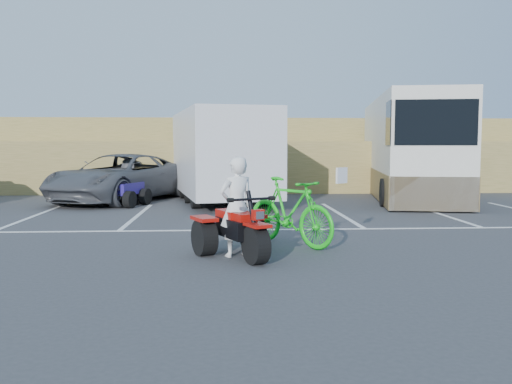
{
  "coord_description": "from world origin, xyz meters",
  "views": [
    {
      "loc": [
        -0.41,
        -9.36,
        1.87
      ],
      "look_at": [
        0.17,
        0.55,
        1.0
      ],
      "focal_mm": 38.0,
      "sensor_mm": 36.0,
      "label": 1
    }
  ],
  "objects": [
    {
      "name": "rv_motorhome",
      "position": [
        6.16,
        9.71,
        1.49
      ],
      "size": [
        4.1,
        9.79,
        3.42
      ],
      "rotation": [
        0.0,
        0.0,
        -0.18
      ],
      "color": "silver",
      "rests_on": "ground"
    },
    {
      "name": "cargo_trailer",
      "position": [
        -0.51,
        8.26,
        1.59
      ],
      "size": [
        3.63,
        6.65,
        2.94
      ],
      "rotation": [
        0.0,
        0.0,
        0.18
      ],
      "color": "silver",
      "rests_on": "ground"
    },
    {
      "name": "red_trike_atv",
      "position": [
        -0.15,
        -0.52,
        0.0
      ],
      "size": [
        1.77,
        1.98,
        1.05
      ],
      "primitive_type": null,
      "rotation": [
        0.0,
        0.0,
        0.42
      ],
      "color": "#A00F09",
      "rests_on": "ground"
    },
    {
      "name": "ground",
      "position": [
        0.0,
        0.0,
        0.0
      ],
      "size": [
        100.0,
        100.0,
        0.0
      ],
      "primitive_type": "plane",
      "color": "#3B3B3D",
      "rests_on": "ground"
    },
    {
      "name": "grey_pickup",
      "position": [
        -3.88,
        8.78,
        0.78
      ],
      "size": [
        4.71,
        6.19,
        1.56
      ],
      "primitive_type": "imported",
      "rotation": [
        0.0,
        0.0,
        -0.43
      ],
      "color": "#4C4E54",
      "rests_on": "ground"
    },
    {
      "name": "grass_embankment",
      "position": [
        0.0,
        15.48,
        1.42
      ],
      "size": [
        40.0,
        8.5,
        3.1
      ],
      "color": "olive",
      "rests_on": "ground"
    },
    {
      "name": "rider",
      "position": [
        -0.21,
        -0.38,
        0.84
      ],
      "size": [
        0.72,
        0.61,
        1.67
      ],
      "primitive_type": "imported",
      "rotation": [
        0.0,
        0.0,
        3.56
      ],
      "color": "white",
      "rests_on": "ground"
    },
    {
      "name": "green_dirt_bike",
      "position": [
        0.79,
        0.55,
        0.63
      ],
      "size": [
        1.8,
        2.01,
        1.27
      ],
      "primitive_type": "imported",
      "rotation": [
        0.0,
        0.0,
        0.69
      ],
      "color": "#14BF19",
      "rests_on": "ground"
    },
    {
      "name": "quad_atv_blue",
      "position": [
        -3.46,
        7.31,
        0.0
      ],
      "size": [
        1.52,
        1.75,
        0.96
      ],
      "primitive_type": null,
      "rotation": [
        0.0,
        0.0,
        -0.34
      ],
      "color": "navy",
      "rests_on": "ground"
    },
    {
      "name": "parking_stripes",
      "position": [
        0.87,
        4.07,
        0.0
      ],
      "size": [
        28.0,
        5.16,
        0.01
      ],
      "color": "white",
      "rests_on": "ground"
    },
    {
      "name": "quad_atv_green",
      "position": [
        -1.2,
        8.49,
        0.0
      ],
      "size": [
        1.18,
        1.51,
        0.92
      ],
      "primitive_type": null,
      "rotation": [
        0.0,
        0.0,
        0.1
      ],
      "color": "#14581E",
      "rests_on": "ground"
    }
  ]
}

